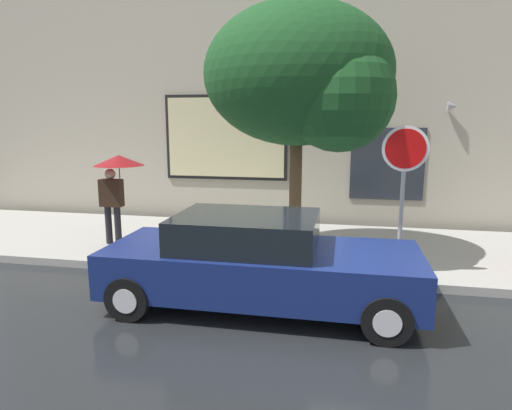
# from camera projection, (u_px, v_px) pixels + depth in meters

# --- Properties ---
(ground_plane) EXTENTS (60.00, 60.00, 0.00)m
(ground_plane) POSITION_uv_depth(u_px,v_px,m) (295.00, 307.00, 6.66)
(ground_plane) COLOR black
(sidewalk) EXTENTS (20.00, 4.00, 0.15)m
(sidewalk) POSITION_uv_depth(u_px,v_px,m) (311.00, 248.00, 9.54)
(sidewalk) COLOR #A3A099
(sidewalk) RESTS_ON ground
(building_facade) EXTENTS (20.00, 0.67, 7.00)m
(building_facade) POSITION_uv_depth(u_px,v_px,m) (321.00, 92.00, 11.31)
(building_facade) COLOR #B2A893
(building_facade) RESTS_ON ground
(parked_car) EXTENTS (4.58, 1.86, 1.41)m
(parked_car) POSITION_uv_depth(u_px,v_px,m) (258.00, 262.00, 6.58)
(parked_car) COLOR navy
(parked_car) RESTS_ON ground
(pedestrian_with_umbrella) EXTENTS (1.05, 1.05, 1.92)m
(pedestrian_with_umbrella) POSITION_uv_depth(u_px,v_px,m) (117.00, 173.00, 9.28)
(pedestrian_with_umbrella) COLOR black
(pedestrian_with_umbrella) RESTS_ON sidewalk
(street_tree) EXTENTS (3.58, 3.05, 4.83)m
(street_tree) POSITION_uv_depth(u_px,v_px,m) (306.00, 79.00, 8.25)
(street_tree) COLOR #4C3823
(street_tree) RESTS_ON sidewalk
(stop_sign) EXTENTS (0.76, 0.10, 2.54)m
(stop_sign) POSITION_uv_depth(u_px,v_px,m) (404.00, 171.00, 7.41)
(stop_sign) COLOR gray
(stop_sign) RESTS_ON sidewalk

